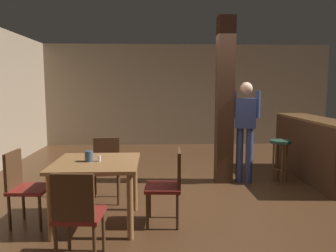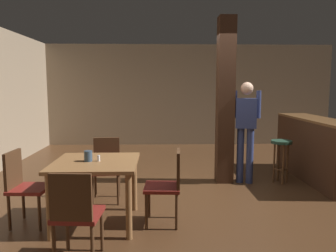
{
  "view_description": "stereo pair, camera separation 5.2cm",
  "coord_description": "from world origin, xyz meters",
  "views": [
    {
      "loc": [
        -0.94,
        -4.75,
        1.66
      ],
      "look_at": [
        -0.74,
        -0.03,
        1.08
      ],
      "focal_mm": 35.0,
      "sensor_mm": 36.0,
      "label": 1
    },
    {
      "loc": [
        -0.88,
        -4.75,
        1.66
      ],
      "look_at": [
        -0.74,
        -0.03,
        1.08
      ],
      "focal_mm": 35.0,
      "sensor_mm": 36.0,
      "label": 2
    }
  ],
  "objects": [
    {
      "name": "chair_east",
      "position": [
        -0.76,
        -0.96,
        0.51
      ],
      "size": [
        0.44,
        0.44,
        0.89
      ],
      "color": "maroon",
      "rests_on": "ground_plane"
    },
    {
      "name": "dining_table",
      "position": [
        -1.62,
        -0.93,
        0.65
      ],
      "size": [
        0.99,
        0.99,
        0.77
      ],
      "color": "brown",
      "rests_on": "ground_plane"
    },
    {
      "name": "wall_back",
      "position": [
        0.0,
        4.5,
        1.4
      ],
      "size": [
        8.0,
        0.1,
        2.8
      ],
      "primitive_type": "cube",
      "color": "gray",
      "rests_on": "ground_plane"
    },
    {
      "name": "ground_plane",
      "position": [
        0.0,
        0.0,
        0.0
      ],
      "size": [
        10.8,
        10.8,
        0.0
      ],
      "primitive_type": "plane",
      "color": "#422816"
    },
    {
      "name": "napkin_cup",
      "position": [
        -1.71,
        -0.93,
        0.83
      ],
      "size": [
        0.1,
        0.1,
        0.13
      ],
      "primitive_type": "cylinder",
      "color": "#33475B",
      "rests_on": "dining_table"
    },
    {
      "name": "chair_west",
      "position": [
        -2.47,
        -0.95,
        0.51
      ],
      "size": [
        0.44,
        0.44,
        0.89
      ],
      "color": "maroon",
      "rests_on": "ground_plane"
    },
    {
      "name": "salt_shaker",
      "position": [
        -1.59,
        -0.93,
        0.81
      ],
      "size": [
        0.03,
        0.03,
        0.07
      ],
      "primitive_type": "cylinder",
      "color": "silver",
      "rests_on": "dining_table"
    },
    {
      "name": "pillar",
      "position": [
        0.26,
        0.77,
        1.4
      ],
      "size": [
        0.28,
        0.28,
        2.8
      ],
      "primitive_type": "cube",
      "color": "#382114",
      "rests_on": "ground_plane"
    },
    {
      "name": "bar_counter",
      "position": [
        1.82,
        0.86,
        0.56
      ],
      "size": [
        0.56,
        2.28,
        1.09
      ],
      "color": "brown",
      "rests_on": "ground_plane"
    },
    {
      "name": "chair_north",
      "position": [
        -1.64,
        -0.08,
        0.51
      ],
      "size": [
        0.45,
        0.45,
        0.89
      ],
      "color": "maroon",
      "rests_on": "ground_plane"
    },
    {
      "name": "chair_south",
      "position": [
        -1.64,
        -1.84,
        0.51
      ],
      "size": [
        0.45,
        0.45,
        0.89
      ],
      "color": "maroon",
      "rests_on": "ground_plane"
    },
    {
      "name": "standing_person",
      "position": [
        0.6,
        0.69,
        1.0
      ],
      "size": [
        0.47,
        0.28,
        1.72
      ],
      "color": "navy",
      "rests_on": "ground_plane"
    },
    {
      "name": "bar_stool_near",
      "position": [
        1.22,
        0.67,
        0.55
      ],
      "size": [
        0.35,
        0.35,
        0.74
      ],
      "color": "#1E3828",
      "rests_on": "ground_plane"
    }
  ]
}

